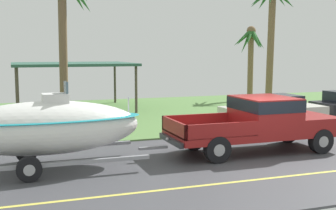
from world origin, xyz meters
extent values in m
cube|color=#424247|center=(0.00, 0.00, -0.03)|extent=(36.00, 8.00, 0.06)
cube|color=#567F42|center=(0.00, 11.00, 0.00)|extent=(36.00, 14.00, 0.11)
cube|color=#DBCC4C|center=(0.00, -1.80, 0.00)|extent=(34.20, 0.12, 0.01)
cube|color=maroon|center=(0.32, 1.05, 0.63)|extent=(5.62, 2.07, 0.22)
cube|color=maroon|center=(2.34, 1.05, 0.93)|extent=(1.57, 2.07, 0.38)
cube|color=maroon|center=(0.71, 1.05, 1.27)|extent=(1.69, 2.07, 1.06)
cube|color=black|center=(0.71, 1.05, 1.57)|extent=(1.71, 2.09, 0.38)
cube|color=#621111|center=(-1.32, 1.05, 0.76)|extent=(2.36, 2.07, 0.04)
cube|color=maroon|center=(-1.32, 2.05, 0.96)|extent=(2.36, 0.08, 0.45)
cube|color=maroon|center=(-1.32, 0.06, 0.96)|extent=(2.36, 0.08, 0.45)
cube|color=maroon|center=(-2.46, 1.05, 0.96)|extent=(0.08, 2.07, 0.45)
cube|color=#333338|center=(-2.56, 1.05, 0.57)|extent=(0.12, 1.86, 0.16)
sphere|color=#B2B2B7|center=(-2.68, 1.05, 0.62)|extent=(0.10, 0.10, 0.10)
cylinder|color=black|center=(2.26, 1.97, 0.40)|extent=(0.80, 0.28, 0.80)
cylinder|color=#9E9EA3|center=(2.26, 1.97, 0.40)|extent=(0.36, 0.29, 0.36)
cylinder|color=black|center=(2.26, 0.13, 0.40)|extent=(0.80, 0.28, 0.80)
cylinder|color=#9E9EA3|center=(2.26, 0.13, 0.40)|extent=(0.36, 0.29, 0.36)
cylinder|color=black|center=(-1.43, 1.97, 0.40)|extent=(0.80, 0.28, 0.80)
cylinder|color=#9E9EA3|center=(-1.43, 1.97, 0.40)|extent=(0.36, 0.29, 0.36)
cylinder|color=black|center=(-1.43, 0.13, 0.40)|extent=(0.80, 0.28, 0.80)
cylinder|color=#9E9EA3|center=(-1.43, 0.13, 0.40)|extent=(0.36, 0.29, 0.36)
cube|color=gray|center=(-3.13, 1.05, 0.38)|extent=(0.90, 0.10, 0.08)
cube|color=gray|center=(-6.22, 2.08, 0.38)|extent=(5.28, 0.12, 0.10)
cube|color=gray|center=(-6.22, 0.03, 0.38)|extent=(5.28, 0.12, 0.10)
cylinder|color=black|center=(-6.75, 2.14, 0.32)|extent=(0.64, 0.22, 0.64)
cylinder|color=#9E9EA3|center=(-6.75, 2.14, 0.32)|extent=(0.29, 0.23, 0.29)
cylinder|color=black|center=(-6.75, -0.03, 0.32)|extent=(0.64, 0.22, 0.64)
cylinder|color=#9E9EA3|center=(-6.75, -0.03, 0.32)|extent=(0.29, 0.23, 0.29)
ellipsoid|color=white|center=(-6.22, 1.05, 1.17)|extent=(5.20, 1.96, 1.48)
ellipsoid|color=teal|center=(-6.22, 1.05, 1.43)|extent=(5.31, 2.00, 0.12)
cube|color=silver|center=(-5.96, 1.05, 1.79)|extent=(0.70, 0.60, 0.65)
cube|color=slate|center=(-5.66, 1.05, 2.27)|extent=(0.06, 0.56, 0.36)
cylinder|color=silver|center=(-3.88, 1.05, 1.72)|extent=(0.04, 0.04, 0.50)
cube|color=beige|center=(3.73, 5.17, 0.53)|extent=(4.60, 1.75, 0.70)
cube|color=black|center=(3.50, 5.17, 1.13)|extent=(2.57, 1.61, 0.50)
cylinder|color=black|center=(5.29, 5.96, 0.33)|extent=(0.66, 0.22, 0.66)
cylinder|color=#9E9EA3|center=(5.29, 5.96, 0.33)|extent=(0.30, 0.23, 0.30)
cylinder|color=black|center=(5.29, 4.39, 0.33)|extent=(0.66, 0.22, 0.66)
cylinder|color=#9E9EA3|center=(5.29, 4.39, 0.33)|extent=(0.30, 0.23, 0.30)
cylinder|color=black|center=(2.16, 5.96, 0.33)|extent=(0.66, 0.22, 0.66)
cylinder|color=#9E9EA3|center=(2.16, 5.96, 0.33)|extent=(0.30, 0.23, 0.30)
cylinder|color=black|center=(2.16, 4.39, 0.33)|extent=(0.66, 0.22, 0.66)
cylinder|color=#9E9EA3|center=(2.16, 4.39, 0.33)|extent=(0.30, 0.23, 0.30)
cylinder|color=black|center=(7.27, 6.41, 0.33)|extent=(0.66, 0.22, 0.66)
cylinder|color=#9E9EA3|center=(7.27, 6.41, 0.33)|extent=(0.30, 0.23, 0.30)
cylinder|color=#4C4238|center=(-0.91, 16.06, 1.26)|extent=(0.14, 0.14, 2.52)
cylinder|color=#4C4238|center=(-0.91, 10.99, 1.26)|extent=(0.14, 0.14, 2.52)
cylinder|color=#4C4238|center=(-6.85, 16.06, 1.26)|extent=(0.14, 0.14, 2.52)
cylinder|color=#4C4238|center=(-6.85, 10.99, 1.26)|extent=(0.14, 0.14, 2.52)
cube|color=#2D5647|center=(-3.88, 13.53, 2.59)|extent=(6.43, 5.57, 0.14)
cylinder|color=brown|center=(-5.14, 6.26, 3.21)|extent=(0.33, 0.70, 6.42)
cylinder|color=brown|center=(8.15, 14.85, 2.34)|extent=(0.38, 0.39, 4.68)
cone|color=#286028|center=(8.61, 14.92, 4.10)|extent=(1.31, 0.59, 1.42)
cone|color=#286028|center=(8.78, 15.35, 4.11)|extent=(1.64, 1.39, 1.43)
cone|color=#286028|center=(8.19, 15.60, 3.92)|extent=(0.40, 1.72, 1.72)
cone|color=#286028|center=(7.92, 15.47, 4.20)|extent=(0.81, 1.52, 1.22)
cone|color=#286028|center=(7.60, 15.03, 4.18)|extent=(1.40, 0.73, 1.25)
cone|color=#286028|center=(7.59, 14.53, 4.36)|extent=(1.36, 0.95, 0.89)
cone|color=#286028|center=(7.70, 14.31, 4.20)|extent=(1.24, 1.42, 1.22)
cone|color=#286028|center=(8.14, 14.22, 4.10)|extent=(0.41, 1.54, 1.45)
cone|color=#286028|center=(8.45, 14.53, 4.09)|extent=(1.07, 1.10, 1.41)
sphere|color=brown|center=(8.15, 14.85, 4.68)|extent=(0.60, 0.60, 0.60)
cylinder|color=brown|center=(7.26, 11.06, 3.48)|extent=(0.40, 0.58, 6.97)
camera|label=1|loc=(-7.06, -11.38, 3.25)|focal=47.10mm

